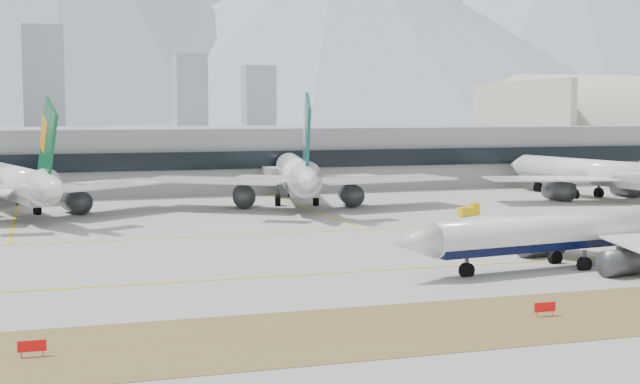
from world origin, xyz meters
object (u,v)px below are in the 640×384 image
object	(u,v)px
taxiing_airliner	(575,233)
widebody_china_air	(590,174)
widebody_eva	(17,185)
widebody_cathay	(297,176)
terminal	(163,158)

from	to	relation	value
taxiing_airliner	widebody_china_air	bearing A→B (deg)	-133.27
widebody_eva	widebody_cathay	size ratio (longest dim) A/B	0.95
widebody_china_air	widebody_cathay	bearing A→B (deg)	78.52
terminal	taxiing_airliner	bearing A→B (deg)	-74.62
taxiing_airliner	widebody_eva	xyz separation A→B (m)	(-66.97, 75.63, 1.59)
widebody_cathay	widebody_china_air	xyz separation A→B (m)	(65.50, -4.12, -0.63)
widebody_cathay	widebody_china_air	distance (m)	65.63
widebody_cathay	terminal	world-z (taller)	widebody_cathay
widebody_cathay	taxiing_airliner	bearing A→B (deg)	-158.18
taxiing_airliner	widebody_cathay	size ratio (longest dim) A/B	0.83
widebody_china_air	taxiing_airliner	bearing A→B (deg)	136.64
taxiing_airliner	widebody_cathay	distance (m)	77.99
widebody_cathay	terminal	distance (m)	51.78
widebody_eva	widebody_cathay	xyz separation A→B (m)	(53.25, 1.12, 0.27)
widebody_eva	widebody_china_air	distance (m)	118.79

